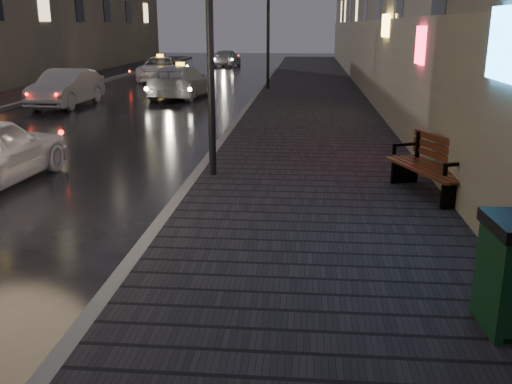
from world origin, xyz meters
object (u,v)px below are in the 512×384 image
Objects in this scene: lamp_far at (268,14)px; bench at (434,166)px; taxi_mid at (181,82)px; car_left_mid at (66,88)px; taxi_far at (161,69)px; car_far at (227,58)px.

lamp_far reaches higher than bench.
lamp_far is 2.57× the size of bench.
car_left_mid is at bearing 44.77° from taxi_mid.
taxi_far reaches higher than bench.
lamp_far is 9.66m from car_left_mid.
lamp_far is 1.25× the size of car_left_mid.
lamp_far is at bearing 82.34° from bench.
lamp_far is 1.13× the size of taxi_mid.
car_left_mid reaches higher than taxi_far.
bench is at bearing -43.62° from car_left_mid.
car_left_mid reaches higher than taxi_mid.
car_left_mid is (-11.44, 11.44, 0.05)m from bench.
lamp_far reaches higher than car_left_mid.
taxi_mid reaches higher than taxi_far.
lamp_far is at bearing 38.54° from car_left_mid.
taxi_mid is 0.98× the size of taxi_far.
bench is 0.49× the size of car_left_mid.
lamp_far is 1.42× the size of car_far.
car_far is (-0.68, 19.27, -0.04)m from taxi_mid.
car_left_mid is at bearing 113.89° from bench.
taxi_mid is at bearing 96.70° from bench.
car_left_mid is (-7.37, -5.59, -2.79)m from lamp_far.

